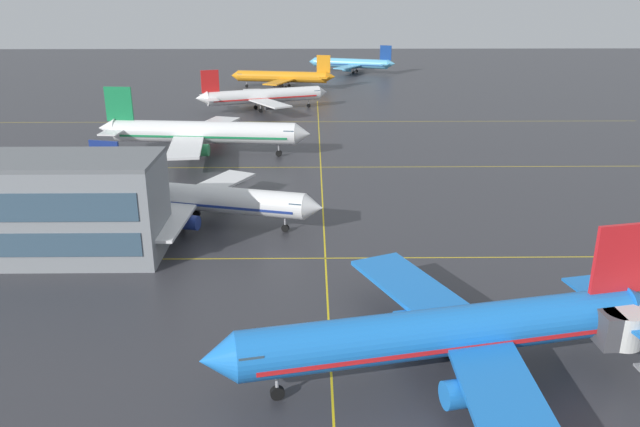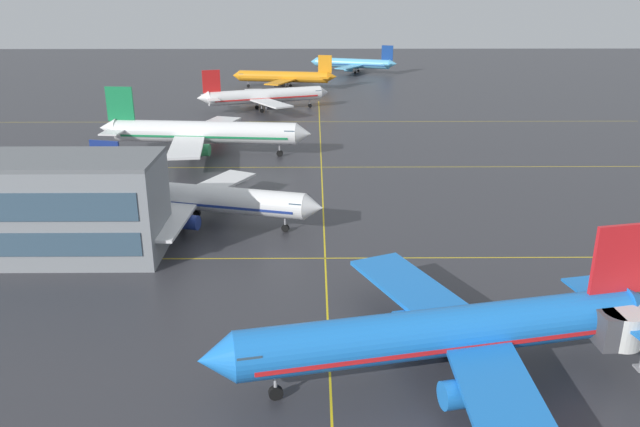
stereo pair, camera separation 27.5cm
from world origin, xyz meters
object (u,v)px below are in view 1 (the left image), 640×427
Objects in this scene: airliner_second_row at (197,198)px; airliner_distant_taxiway at (352,63)px; airliner_third_row at (202,132)px; airliner_front_gate at (448,332)px; airliner_far_right_stand at (283,77)px; airliner_far_left_stand at (263,96)px.

airliner_second_row is 158.82m from airliner_distant_taxiway.
airliner_third_row is at bearing -106.65° from airliner_distant_taxiway.
airliner_front_gate is 1.17× the size of airliner_far_right_stand.
airliner_second_row is at bearing -81.79° from airliner_third_row.
airliner_far_left_stand is (2.84, 82.07, 0.05)m from airliner_second_row.
airliner_distant_taxiway is (23.69, 36.51, -0.05)m from airliner_far_right_stand.
airliner_front_gate is 1.15× the size of airliner_far_left_stand.
airliner_front_gate is 1.14× the size of airliner_second_row.
airliner_far_right_stand reaches higher than airliner_distant_taxiway.
airliner_third_row is (-5.33, 36.98, 0.67)m from airliner_second_row.
airliner_second_row is 119.58m from airliner_far_right_stand.
airliner_distant_taxiway is (3.80, 191.77, -0.68)m from airliner_front_gate.
airliner_far_left_stand reaches higher than airliner_distant_taxiway.
airliner_far_left_stand is 1.02× the size of airliner_far_right_stand.
airliner_front_gate is 191.81m from airliner_distant_taxiway.
airliner_far_left_stand is (-23.60, 117.93, -0.45)m from airliner_front_gate.
airliner_third_row is at bearing -98.21° from airliner_far_right_stand.
airliner_far_left_stand is at bearing -95.67° from airliner_far_right_stand.
airliner_far_right_stand is (11.89, 82.43, -0.79)m from airliner_third_row.
airliner_second_row is at bearing -91.98° from airliner_far_left_stand.
airliner_far_left_stand reaches higher than airliner_far_right_stand.
airliner_third_row reaches higher than airliner_far_left_stand.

